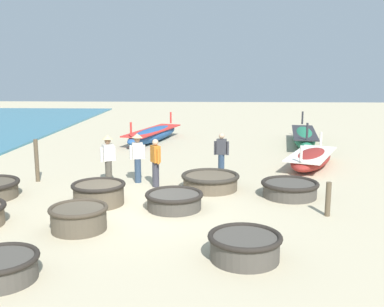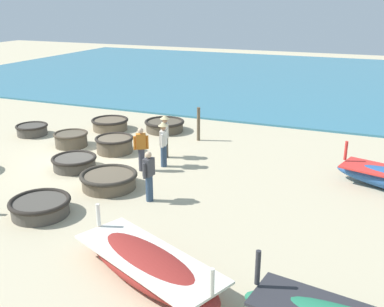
# 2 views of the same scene
# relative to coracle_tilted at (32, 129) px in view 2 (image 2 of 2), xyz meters

# --- Properties ---
(ground_plane) EXTENTS (80.00, 80.00, 0.00)m
(ground_plane) POSITION_rel_coracle_tilted_xyz_m (1.95, 4.15, -0.26)
(ground_plane) COLOR #C6B793
(sea) EXTENTS (28.00, 52.00, 0.10)m
(sea) POSITION_rel_coracle_tilted_xyz_m (-19.50, 8.15, -0.21)
(sea) COLOR teal
(sea) RESTS_ON ground
(coracle_tilted) EXTENTS (1.41, 1.41, 0.47)m
(coracle_tilted) POSITION_rel_coracle_tilted_xyz_m (0.00, 0.00, 0.00)
(coracle_tilted) COLOR #4C473F
(coracle_tilted) RESTS_ON ground
(coracle_upturned) EXTENTS (1.85, 1.85, 0.51)m
(coracle_upturned) POSITION_rel_coracle_tilted_xyz_m (3.78, 6.42, 0.02)
(coracle_upturned) COLOR brown
(coracle_upturned) RESTS_ON ground
(coracle_front_left) EXTENTS (1.72, 1.72, 0.48)m
(coracle_front_left) POSITION_rel_coracle_tilted_xyz_m (6.16, 5.67, 0.00)
(coracle_front_left) COLOR #4C473F
(coracle_front_left) RESTS_ON ground
(coracle_beside_post) EXTENTS (1.52, 1.52, 0.63)m
(coracle_beside_post) POSITION_rel_coracle_tilted_xyz_m (0.63, 4.68, 0.08)
(coracle_beside_post) COLOR brown
(coracle_beside_post) RESTS_ON ground
(coracle_center) EXTENTS (1.41, 1.41, 0.59)m
(coracle_center) POSITION_rel_coracle_tilted_xyz_m (0.67, 2.62, 0.06)
(coracle_center) COLOR brown
(coracle_center) RESTS_ON ground
(coracle_weathered) EXTENTS (1.71, 1.71, 0.52)m
(coracle_weathered) POSITION_rel_coracle_tilted_xyz_m (-2.07, 2.77, 0.03)
(coracle_weathered) COLOR brown
(coracle_weathered) RESTS_ON ground
(coracle_far_right) EXTENTS (1.60, 1.60, 0.47)m
(coracle_far_right) POSITION_rel_coracle_tilted_xyz_m (2.80, 4.35, -0.00)
(coracle_far_right) COLOR #4C473F
(coracle_far_right) RESTS_ON ground
(coracle_front_right) EXTENTS (1.83, 1.83, 0.51)m
(coracle_front_right) POSITION_rel_coracle_tilted_xyz_m (-2.83, 5.20, 0.02)
(coracle_front_right) COLOR brown
(coracle_front_right) RESTS_ON ground
(long_boat_green_hull) EXTENTS (2.82, 4.29, 1.13)m
(long_boat_green_hull) POSITION_rel_coracle_tilted_xyz_m (7.71, 9.91, 0.07)
(long_boat_green_hull) COLOR maroon
(long_boat_green_hull) RESTS_ON ground
(fisherman_with_hat) EXTENTS (0.37, 0.46, 1.57)m
(fisherman_with_hat) POSITION_rel_coracle_tilted_xyz_m (2.01, 6.65, 0.58)
(fisherman_with_hat) COLOR #383842
(fisherman_with_hat) RESTS_ON ground
(fisherman_standing_left) EXTENTS (0.46, 0.37, 1.67)m
(fisherman_standing_left) POSITION_rel_coracle_tilted_xyz_m (0.43, 6.82, 0.70)
(fisherman_standing_left) COLOR #4C473D
(fisherman_standing_left) RESTS_ON ground
(fisherman_hauling) EXTENTS (0.53, 0.26, 1.57)m
(fisherman_hauling) POSITION_rel_coracle_tilted_xyz_m (4.16, 8.09, 0.58)
(fisherman_hauling) COLOR #2D425B
(fisherman_hauling) RESTS_ON ground
(fisherman_standing_right) EXTENTS (0.52, 0.36, 1.67)m
(fisherman_standing_right) POSITION_rel_coracle_tilted_xyz_m (1.34, 7.19, 0.70)
(fisherman_standing_right) COLOR #2D425B
(fisherman_standing_right) RESTS_ON ground
(mooring_post_mid_beach) EXTENTS (0.14, 0.14, 1.45)m
(mooring_post_mid_beach) POSITION_rel_coracle_tilted_xyz_m (-2.10, 7.18, 0.47)
(mooring_post_mid_beach) COLOR brown
(mooring_post_mid_beach) RESTS_ON ground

